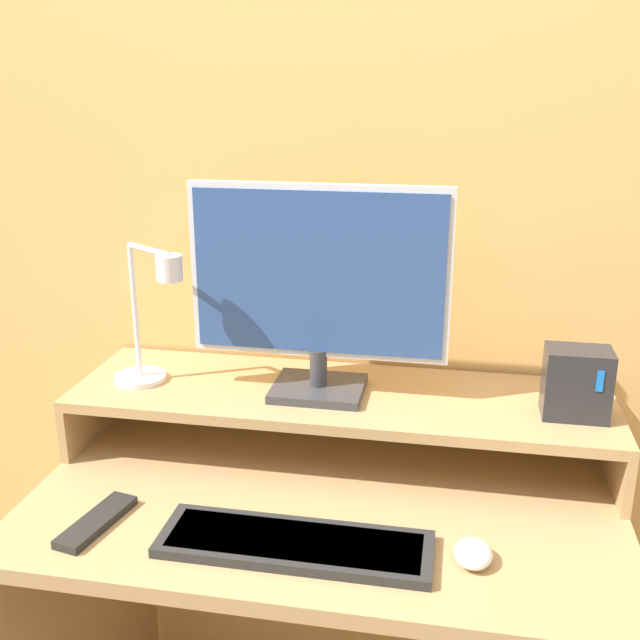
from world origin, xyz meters
name	(u,v)px	position (x,y,z in m)	size (l,w,h in m)	color
wall_back	(356,215)	(0.00, 0.70, 1.25)	(6.00, 0.05, 2.50)	#E5AD60
desk	(325,593)	(0.00, 0.33, 0.54)	(1.12, 0.67, 0.77)	tan
monitor_shelf	(340,400)	(0.00, 0.50, 0.89)	(1.12, 0.33, 0.14)	tan
monitor	(318,285)	(-0.04, 0.49, 1.15)	(0.52, 0.16, 0.43)	#38383D
desk_lamp	(151,323)	(-0.39, 0.45, 1.06)	(0.19, 0.15, 0.31)	silver
router_dock	(577,383)	(0.46, 0.47, 0.98)	(0.12, 0.09, 0.14)	#28282D
keyboard	(295,544)	(-0.02, 0.14, 0.79)	(0.47, 0.14, 0.02)	#282828
mouse	(473,554)	(0.28, 0.16, 0.79)	(0.06, 0.08, 0.03)	white
remote_control	(97,522)	(-0.38, 0.15, 0.78)	(0.09, 0.18, 0.02)	black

